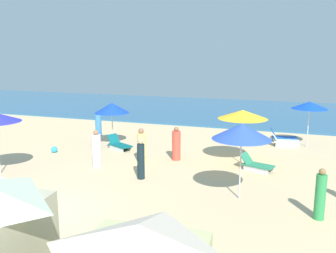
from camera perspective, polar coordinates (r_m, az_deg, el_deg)
The scene contains 17 objects.
ground_plane at distance 12.48m, azimuth -19.43°, elevation -12.81°, with size 60.00×60.00×0.00m, color #DBBB8A.
ocean at distance 32.54m, azimuth 5.71°, elevation 2.67°, with size 60.00×14.99×0.12m, color #2D628D.
umbrella_0 at distance 20.78m, azimuth 21.23°, elevation 3.11°, with size 1.87×1.87×2.46m.
lounge_chair_0_0 at distance 20.81m, azimuth 17.77°, elevation -2.22°, with size 1.55×0.82×0.70m.
lounge_chair_0_1 at distance 21.96m, azimuth 17.42°, elevation -1.58°, with size 1.58×0.92×0.73m.
umbrella_1 at distance 19.91m, azimuth -8.75°, elevation 2.88°, with size 1.87×1.87×2.34m.
lounge_chair_1_0 at distance 19.32m, azimuth -7.64°, elevation -2.81°, with size 1.57×1.21×0.74m.
umbrella_3 at distance 16.75m, azimuth 11.57°, elevation 1.87°, with size 2.23×2.23×2.47m.
lounge_chair_3_0 at distance 16.29m, azimuth 13.57°, elevation -5.79°, with size 1.53×1.05×0.68m.
umbrella_4 at distance 12.52m, azimuth 11.42°, elevation -0.75°, with size 2.01×2.01×2.66m.
beachgoer_0 at distance 16.93m, azimuth -4.18°, elevation -3.13°, with size 0.51×0.51×1.60m.
beachgoer_1 at distance 12.13m, azimuth 22.65°, elevation -9.93°, with size 0.45×0.45×1.61m.
beachgoer_2 at distance 22.72m, azimuth -10.80°, elevation 0.28°, with size 0.47×0.47×1.47m.
beachgoer_3 at distance 16.49m, azimuth -11.08°, elevation -3.62°, with size 0.50×0.50×1.67m.
beachgoer_4 at distance 14.70m, azimuth -4.25°, elevation -5.17°, with size 0.33×0.33×1.66m.
beachgoer_5 at distance 17.22m, azimuth 1.31°, elevation -2.88°, with size 0.47×0.47×1.60m.
beach_ball_0 at distance 19.49m, azimuth -17.31°, elevation -3.45°, with size 0.31×0.31×0.31m, color #2AA6E1.
Camera 1 is at (7.29, -8.82, 4.99)m, focal length 39.09 mm.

